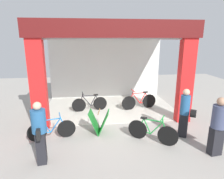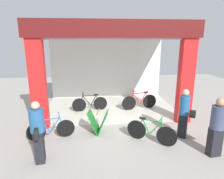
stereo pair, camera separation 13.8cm
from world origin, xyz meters
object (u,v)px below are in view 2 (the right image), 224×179
Objects in this scene: bicycle_parked_1 at (51,129)px; sandwich_board_sign at (98,122)px; bicycle_inside_0 at (90,104)px; bicycle_parked_0 at (151,132)px; pedestrian_2 at (217,126)px; bicycle_inside_1 at (140,101)px; pedestrian_0 at (38,131)px; pedestrian_1 at (184,113)px.

bicycle_parked_1 is 1.60m from sandwich_board_sign.
bicycle_inside_0 is 3.60m from bicycle_parked_0.
sandwich_board_sign is at bearing 9.82° from bicycle_parked_1.
bicycle_inside_1 is at bearing 107.27° from pedestrian_2.
bicycle_parked_1 reaches higher than sandwich_board_sign.
sandwich_board_sign is (1.57, 0.27, 0.07)m from bicycle_parked_1.
bicycle_parked_0 is at bearing -57.30° from bicycle_inside_0.
bicycle_parked_0 is at bearing 150.58° from pedestrian_2.
pedestrian_0 is at bearing -134.54° from bicycle_inside_1.
pedestrian_2 is (0.41, -1.12, 0.04)m from pedestrian_1.
bicycle_parked_0 is 1.66× the size of sandwich_board_sign.
bicycle_inside_0 is 0.93× the size of pedestrian_2.
pedestrian_0 reaches higher than bicycle_inside_1.
bicycle_parked_0 is 0.80× the size of pedestrian_2.
bicycle_inside_1 is at bearing 83.02° from bicycle_parked_0.
bicycle_inside_0 is 2.31m from bicycle_inside_1.
bicycle_inside_0 is 1.17× the size of bicycle_parked_0.
bicycle_inside_1 is 2.93m from pedestrian_1.
pedestrian_1 reaches higher than sandwich_board_sign.
bicycle_parked_1 is 1.36m from pedestrian_0.
bicycle_inside_0 is 1.94× the size of sandwich_board_sign.
bicycle_inside_1 is at bearing -0.44° from bicycle_inside_0.
bicycle_parked_1 is 0.89× the size of pedestrian_2.
pedestrian_2 is at bearing -28.05° from sandwich_board_sign.
sandwich_board_sign is 2.91m from pedestrian_1.
bicycle_inside_1 reaches higher than bicycle_parked_0.
bicycle_inside_1 is 1.24× the size of bicycle_parked_0.
bicycle_parked_1 is at bearing 87.55° from pedestrian_0.
bicycle_parked_0 is at bearing -26.69° from sandwich_board_sign.
bicycle_parked_0 is 1.84m from sandwich_board_sign.
pedestrian_2 is at bearing -72.73° from bicycle_inside_1.
pedestrian_0 is at bearing -92.45° from bicycle_parked_1.
bicycle_parked_0 is (1.94, -3.03, 0.01)m from bicycle_inside_0.
pedestrian_0 is (-3.64, -3.69, 0.52)m from bicycle_inside_1.
pedestrian_0 is (-1.62, -1.51, 0.49)m from sandwich_board_sign.
pedestrian_0 is 1.02× the size of pedestrian_1.
bicycle_inside_1 is 4.34m from bicycle_parked_1.
sandwich_board_sign is 0.49× the size of pedestrian_1.
bicycle_parked_1 is 5.04m from pedestrian_2.
pedestrian_0 is (-0.05, -1.24, 0.56)m from bicycle_parked_1.
pedestrian_1 is (4.44, 0.91, -0.04)m from pedestrian_0.
sandwich_board_sign is at bearing 168.03° from pedestrian_1.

